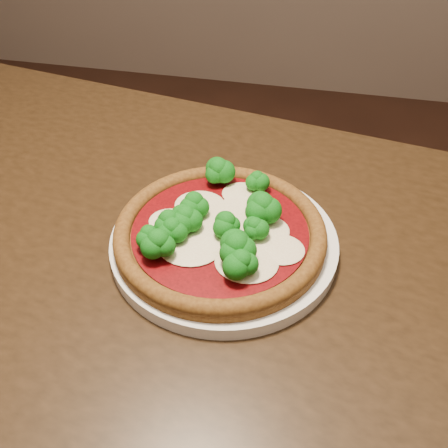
# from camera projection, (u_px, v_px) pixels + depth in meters

# --- Properties ---
(dining_table) EXTENTS (1.34, 0.92, 0.75)m
(dining_table) POSITION_uv_depth(u_px,v_px,m) (174.00, 295.00, 0.72)
(dining_table) COLOR black
(dining_table) RESTS_ON floor
(plate) EXTENTS (0.29, 0.29, 0.02)m
(plate) POSITION_uv_depth(u_px,v_px,m) (224.00, 242.00, 0.64)
(plate) COLOR white
(plate) RESTS_ON dining_table
(pizza) EXTENTS (0.27, 0.27, 0.06)m
(pizza) POSITION_uv_depth(u_px,v_px,m) (219.00, 229.00, 0.62)
(pizza) COLOR brown
(pizza) RESTS_ON plate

